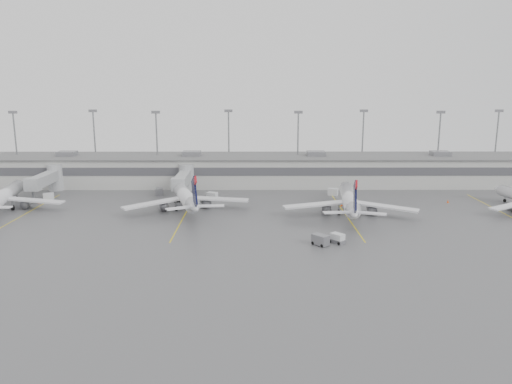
{
  "coord_description": "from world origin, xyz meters",
  "views": [
    {
      "loc": [
        -2.33,
        -81.14,
        27.47
      ],
      "look_at": [
        -2.01,
        24.0,
        5.0
      ],
      "focal_mm": 35.0,
      "sensor_mm": 36.0,
      "label": 1
    }
  ],
  "objects_px": {
    "jet_mid_left": "(185,196)",
    "jet_mid_right": "(350,200)",
    "jet_far_left": "(2,197)",
    "baggage_tug": "(337,239)"
  },
  "relations": [
    {
      "from": "jet_mid_left",
      "to": "baggage_tug",
      "type": "relative_size",
      "value": 9.87
    },
    {
      "from": "jet_mid_right",
      "to": "jet_mid_left",
      "type": "bearing_deg",
      "value": 179.7
    },
    {
      "from": "jet_mid_left",
      "to": "baggage_tug",
      "type": "height_order",
      "value": "jet_mid_left"
    },
    {
      "from": "jet_far_left",
      "to": "jet_mid_left",
      "type": "distance_m",
      "value": 41.0
    },
    {
      "from": "baggage_tug",
      "to": "jet_far_left",
      "type": "bearing_deg",
      "value": 119.34
    },
    {
      "from": "jet_far_left",
      "to": "jet_mid_right",
      "type": "distance_m",
      "value": 77.33
    },
    {
      "from": "jet_far_left",
      "to": "jet_mid_right",
      "type": "relative_size",
      "value": 0.95
    },
    {
      "from": "jet_mid_left",
      "to": "baggage_tug",
      "type": "distance_m",
      "value": 39.14
    },
    {
      "from": "jet_mid_left",
      "to": "jet_mid_right",
      "type": "xyz_separation_m",
      "value": [
        36.22,
        -4.43,
        0.04
      ]
    },
    {
      "from": "jet_far_left",
      "to": "jet_mid_right",
      "type": "height_order",
      "value": "jet_mid_right"
    }
  ]
}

